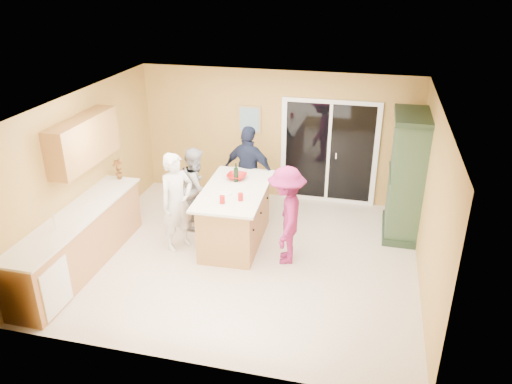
% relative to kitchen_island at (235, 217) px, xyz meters
% --- Properties ---
extents(floor, '(5.50, 5.50, 0.00)m').
position_rel_kitchen_island_xyz_m(floor, '(0.30, -0.45, -0.47)').
color(floor, white).
rests_on(floor, ground).
extents(ceiling, '(5.50, 5.00, 0.10)m').
position_rel_kitchen_island_xyz_m(ceiling, '(0.30, -0.45, 2.13)').
color(ceiling, white).
rests_on(ceiling, wall_back).
extents(wall_back, '(5.50, 0.10, 2.60)m').
position_rel_kitchen_island_xyz_m(wall_back, '(0.30, 2.05, 0.83)').
color(wall_back, '#E8C25F').
rests_on(wall_back, ground).
extents(wall_front, '(5.50, 0.10, 2.60)m').
position_rel_kitchen_island_xyz_m(wall_front, '(0.30, -2.95, 0.83)').
color(wall_front, '#E8C25F').
rests_on(wall_front, ground).
extents(wall_left, '(0.10, 5.00, 2.60)m').
position_rel_kitchen_island_xyz_m(wall_left, '(-2.45, -0.45, 0.83)').
color(wall_left, '#E8C25F').
rests_on(wall_left, ground).
extents(wall_right, '(0.10, 5.00, 2.60)m').
position_rel_kitchen_island_xyz_m(wall_right, '(3.05, -0.45, 0.83)').
color(wall_right, '#E8C25F').
rests_on(wall_right, ground).
extents(left_cabinet_run, '(0.65, 3.05, 1.24)m').
position_rel_kitchen_island_xyz_m(left_cabinet_run, '(-2.15, -1.50, -0.01)').
color(left_cabinet_run, '#B47746').
rests_on(left_cabinet_run, floor).
extents(upper_cabinets, '(0.35, 1.60, 0.75)m').
position_rel_kitchen_island_xyz_m(upper_cabinets, '(-2.28, -0.65, 1.40)').
color(upper_cabinets, '#B47746').
rests_on(upper_cabinets, wall_left).
extents(sliding_door, '(1.90, 0.07, 2.10)m').
position_rel_kitchen_island_xyz_m(sliding_door, '(1.35, 2.02, 0.58)').
color(sliding_door, white).
rests_on(sliding_door, floor).
extents(framed_picture, '(0.46, 0.04, 0.56)m').
position_rel_kitchen_island_xyz_m(framed_picture, '(-0.25, 2.03, 1.13)').
color(framed_picture, tan).
rests_on(framed_picture, wall_back).
extents(kitchen_island, '(1.10, 1.94, 1.00)m').
position_rel_kitchen_island_xyz_m(kitchen_island, '(0.00, 0.00, 0.00)').
color(kitchen_island, '#B47746').
rests_on(kitchen_island, floor).
extents(green_hutch, '(0.63, 1.20, 2.20)m').
position_rel_kitchen_island_xyz_m(green_hutch, '(2.79, 1.01, 0.60)').
color(green_hutch, '#213524').
rests_on(green_hutch, floor).
extents(woman_white, '(0.68, 0.74, 1.69)m').
position_rel_kitchen_island_xyz_m(woman_white, '(-0.88, -0.39, 0.37)').
color(woman_white, white).
rests_on(woman_white, floor).
extents(woman_grey, '(0.69, 0.82, 1.49)m').
position_rel_kitchen_island_xyz_m(woman_grey, '(-0.85, 0.47, 0.27)').
color(woman_grey, '#ACACAF').
rests_on(woman_grey, floor).
extents(woman_navy, '(1.11, 0.67, 1.76)m').
position_rel_kitchen_island_xyz_m(woman_navy, '(-0.02, 1.06, 0.41)').
color(woman_navy, '#1A2439').
rests_on(woman_navy, floor).
extents(woman_magenta, '(0.73, 1.11, 1.62)m').
position_rel_kitchen_island_xyz_m(woman_magenta, '(0.95, -0.38, 0.34)').
color(woman_magenta, '#962063').
rests_on(woman_magenta, floor).
extents(serving_bowl, '(0.35, 0.35, 0.08)m').
position_rel_kitchen_island_xyz_m(serving_bowl, '(-0.08, 0.43, 0.58)').
color(serving_bowl, '#A91512').
rests_on(serving_bowl, kitchen_island).
extents(tulip_vase, '(0.22, 0.17, 0.38)m').
position_rel_kitchen_island_xyz_m(tulip_vase, '(-2.15, 0.08, 0.66)').
color(tulip_vase, '#A61910').
rests_on(tulip_vase, left_cabinet_run).
extents(tumbler_near, '(0.10, 0.10, 0.12)m').
position_rel_kitchen_island_xyz_m(tumbler_near, '(0.21, -0.40, 0.59)').
color(tumbler_near, '#A91512').
rests_on(tumbler_near, kitchen_island).
extents(tumbler_far, '(0.11, 0.11, 0.12)m').
position_rel_kitchen_island_xyz_m(tumbler_far, '(-0.04, -0.57, 0.60)').
color(tumbler_far, '#A91512').
rests_on(tumbler_far, kitchen_island).
extents(wine_bottle, '(0.08, 0.08, 0.33)m').
position_rel_kitchen_island_xyz_m(wine_bottle, '(-0.06, 0.31, 0.66)').
color(wine_bottle, black).
rests_on(wine_bottle, kitchen_island).
extents(white_plate, '(0.23, 0.23, 0.01)m').
position_rel_kitchen_island_xyz_m(white_plate, '(-0.09, -0.22, 0.54)').
color(white_plate, white).
rests_on(white_plate, kitchen_island).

